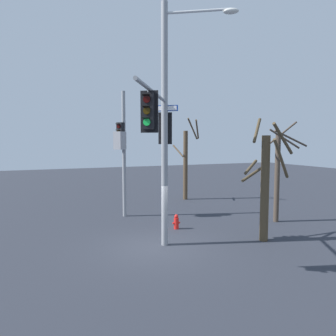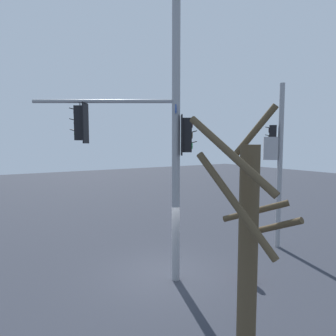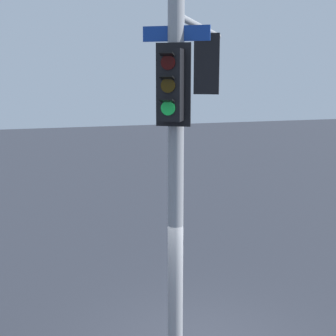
{
  "view_description": "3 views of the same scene",
  "coord_description": "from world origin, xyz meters",
  "px_view_note": "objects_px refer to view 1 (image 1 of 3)",
  "views": [
    {
      "loc": [
        4.34,
        11.58,
        4.31
      ],
      "look_at": [
        -0.79,
        -0.63,
        3.18
      ],
      "focal_mm": 33.14,
      "sensor_mm": 36.0,
      "label": 1
    },
    {
      "loc": [
        -8.35,
        5.07,
        4.6
      ],
      "look_at": [
        -0.56,
        0.25,
        3.82
      ],
      "focal_mm": 31.07,
      "sensor_mm": 36.0,
      "label": 2
    },
    {
      "loc": [
        -2.95,
        -7.72,
        5.02
      ],
      "look_at": [
        -0.68,
        -0.49,
        3.57
      ],
      "focal_mm": 52.49,
      "sensor_mm": 36.0,
      "label": 3
    }
  ],
  "objects_px": {
    "bare_tree_behind_pole": "(265,183)",
    "bare_tree_across_street": "(278,172)",
    "fire_hydrant": "(176,222)",
    "bare_tree_corner": "(186,162)"
  },
  "relations": [
    {
      "from": "fire_hydrant",
      "to": "bare_tree_behind_pole",
      "type": "xyz_separation_m",
      "value": [
        -2.78,
        3.14,
        2.21
      ]
    },
    {
      "from": "bare_tree_behind_pole",
      "to": "bare_tree_across_street",
      "type": "xyz_separation_m",
      "value": [
        -2.78,
        -2.29,
        0.12
      ]
    },
    {
      "from": "bare_tree_across_street",
      "to": "bare_tree_corner",
      "type": "distance_m",
      "value": 7.92
    },
    {
      "from": "fire_hydrant",
      "to": "bare_tree_behind_pole",
      "type": "bearing_deg",
      "value": 131.5
    },
    {
      "from": "bare_tree_corner",
      "to": "fire_hydrant",
      "type": "bearing_deg",
      "value": 60.48
    },
    {
      "from": "bare_tree_behind_pole",
      "to": "bare_tree_corner",
      "type": "xyz_separation_m",
      "value": [
        -1.13,
        -10.04,
        0.26
      ]
    },
    {
      "from": "bare_tree_behind_pole",
      "to": "fire_hydrant",
      "type": "bearing_deg",
      "value": -48.5
    },
    {
      "from": "bare_tree_across_street",
      "to": "bare_tree_corner",
      "type": "height_order",
      "value": "bare_tree_corner"
    },
    {
      "from": "fire_hydrant",
      "to": "bare_tree_behind_pole",
      "type": "height_order",
      "value": "bare_tree_behind_pole"
    },
    {
      "from": "bare_tree_across_street",
      "to": "fire_hydrant",
      "type": "bearing_deg",
      "value": -8.66
    }
  ]
}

